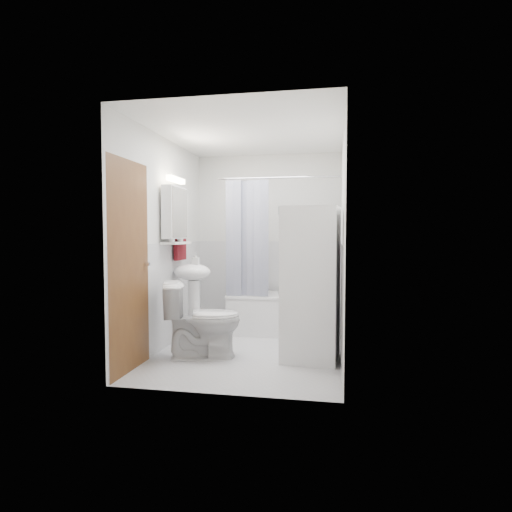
% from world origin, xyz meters
% --- Properties ---
extents(floor, '(2.60, 2.60, 0.00)m').
position_xyz_m(floor, '(0.00, 0.00, 0.00)').
color(floor, '#BABBBF').
rests_on(floor, ground).
extents(room_walls, '(2.60, 2.60, 2.60)m').
position_xyz_m(room_walls, '(0.00, 0.00, 1.49)').
color(room_walls, silver).
rests_on(room_walls, ground).
extents(wainscot, '(1.98, 2.58, 2.58)m').
position_xyz_m(wainscot, '(0.00, 0.29, 0.60)').
color(wainscot, white).
rests_on(wainscot, ground).
extents(door, '(0.05, 2.00, 2.00)m').
position_xyz_m(door, '(-0.95, -0.55, 1.00)').
color(door, brown).
rests_on(door, ground).
extents(bathtub, '(1.35, 0.64, 0.52)m').
position_xyz_m(bathtub, '(0.23, 0.92, 0.28)').
color(bathtub, white).
rests_on(bathtub, ground).
extents(tub_spout, '(0.04, 0.12, 0.04)m').
position_xyz_m(tub_spout, '(0.43, 1.25, 0.84)').
color(tub_spout, silver).
rests_on(tub_spout, room_walls).
extents(curtain_rod, '(1.53, 0.02, 0.02)m').
position_xyz_m(curtain_rod, '(0.23, 0.66, 2.00)').
color(curtain_rod, silver).
rests_on(curtain_rod, room_walls).
extents(shower_curtain, '(0.55, 0.02, 1.45)m').
position_xyz_m(shower_curtain, '(-0.16, 0.66, 1.25)').
color(shower_curtain, '#121840').
rests_on(shower_curtain, curtain_rod).
extents(sink, '(0.44, 0.37, 1.04)m').
position_xyz_m(sink, '(-0.75, 0.27, 0.70)').
color(sink, white).
rests_on(sink, ground).
extents(medicine_cabinet, '(0.13, 0.50, 0.71)m').
position_xyz_m(medicine_cabinet, '(-0.90, 0.10, 1.57)').
color(medicine_cabinet, white).
rests_on(medicine_cabinet, room_walls).
extents(shelf, '(0.18, 0.54, 0.02)m').
position_xyz_m(shelf, '(-0.89, 0.10, 1.20)').
color(shelf, silver).
rests_on(shelf, room_walls).
extents(shower_caddy, '(0.22, 0.06, 0.02)m').
position_xyz_m(shower_caddy, '(0.48, 1.24, 1.15)').
color(shower_caddy, silver).
rests_on(shower_caddy, room_walls).
extents(towel, '(0.07, 0.30, 0.74)m').
position_xyz_m(towel, '(-0.94, 0.35, 1.36)').
color(towel, '#5F1612').
rests_on(towel, room_walls).
extents(washer_dryer, '(0.61, 0.61, 1.58)m').
position_xyz_m(washer_dryer, '(0.68, -0.18, 0.79)').
color(washer_dryer, white).
rests_on(washer_dryer, ground).
extents(toilet, '(0.91, 0.68, 0.79)m').
position_xyz_m(toilet, '(-0.45, -0.31, 0.40)').
color(toilet, white).
rests_on(toilet, ground).
extents(soap_pump, '(0.08, 0.17, 0.08)m').
position_xyz_m(soap_pump, '(-0.71, 0.25, 0.95)').
color(soap_pump, gray).
rests_on(soap_pump, sink).
extents(shelf_bottle, '(0.07, 0.18, 0.07)m').
position_xyz_m(shelf_bottle, '(-0.89, -0.05, 1.25)').
color(shelf_bottle, gray).
rests_on(shelf_bottle, shelf).
extents(shelf_cup, '(0.10, 0.09, 0.10)m').
position_xyz_m(shelf_cup, '(-0.89, 0.22, 1.26)').
color(shelf_cup, gray).
rests_on(shelf_cup, shelf).
extents(shampoo_a, '(0.13, 0.17, 0.13)m').
position_xyz_m(shampoo_a, '(0.35, 1.24, 1.23)').
color(shampoo_a, gray).
rests_on(shampoo_a, shower_caddy).
extents(shampoo_b, '(0.08, 0.21, 0.08)m').
position_xyz_m(shampoo_b, '(0.47, 1.24, 1.20)').
color(shampoo_b, '#2A57AB').
rests_on(shampoo_b, shower_caddy).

